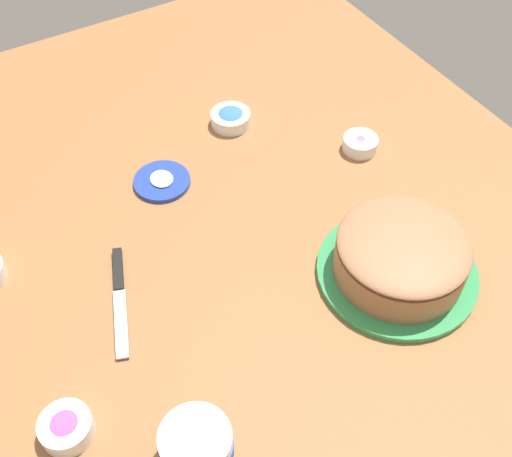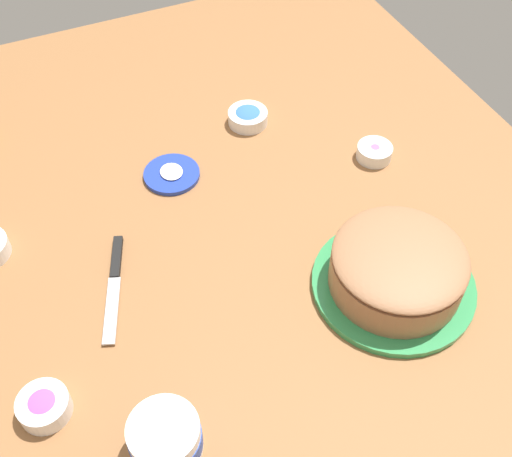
{
  "view_description": "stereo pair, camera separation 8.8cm",
  "coord_description": "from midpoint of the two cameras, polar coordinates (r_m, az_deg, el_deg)",
  "views": [
    {
      "loc": [
        -0.79,
        0.3,
        0.95
      ],
      "look_at": [
        -0.11,
        -0.1,
        0.04
      ],
      "focal_mm": 44.69,
      "sensor_mm": 36.0,
      "label": 1
    },
    {
      "loc": [
        -0.83,
        0.22,
        0.95
      ],
      "look_at": [
        -0.11,
        -0.1,
        0.04
      ],
      "focal_mm": 44.69,
      "sensor_mm": 36.0,
      "label": 2
    }
  ],
  "objects": [
    {
      "name": "ground_plane",
      "position": [
        1.28,
        -8.3,
        0.39
      ],
      "size": [
        1.54,
        1.54,
        0.0
      ],
      "primitive_type": "plane",
      "color": "#936038"
    },
    {
      "name": "frosted_cake",
      "position": [
        1.17,
        10.72,
        -2.71
      ],
      "size": [
        0.3,
        0.3,
        0.1
      ],
      "color": "#339351",
      "rests_on": "ground_plane"
    },
    {
      "name": "frosting_tub",
      "position": [
        0.99,
        -8.04,
        -18.89
      ],
      "size": [
        0.11,
        0.11,
        0.08
      ],
      "color": "white",
      "rests_on": "ground_plane"
    },
    {
      "name": "frosting_tub_lid",
      "position": [
        1.36,
        -10.27,
        4.13
      ],
      "size": [
        0.12,
        0.12,
        0.02
      ],
      "color": "#233DAD",
      "rests_on": "ground_plane"
    },
    {
      "name": "spreading_knife",
      "position": [
        1.19,
        -14.24,
        -5.52
      ],
      "size": [
        0.23,
        0.1,
        0.01
      ],
      "color": "silver",
      "rests_on": "ground_plane"
    },
    {
      "name": "sprinkle_bowl_rainbow",
      "position": [
        1.07,
        -19.03,
        -16.59
      ],
      "size": [
        0.08,
        0.08,
        0.04
      ],
      "color": "white",
      "rests_on": "ground_plane"
    },
    {
      "name": "sprinkle_bowl_pink",
      "position": [
        1.41,
        7.67,
        7.38
      ],
      "size": [
        0.08,
        0.08,
        0.03
      ],
      "color": "white",
      "rests_on": "ground_plane"
    },
    {
      "name": "sprinkle_bowl_blue",
      "position": [
        1.47,
        -4.02,
        9.8
      ],
      "size": [
        0.09,
        0.09,
        0.04
      ],
      "color": "white",
      "rests_on": "ground_plane"
    }
  ]
}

